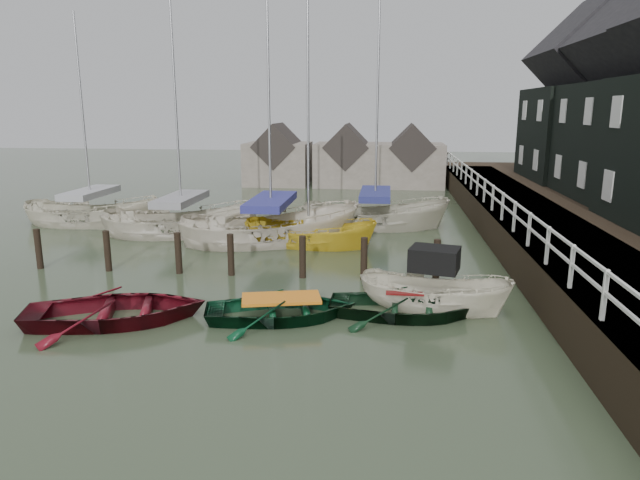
# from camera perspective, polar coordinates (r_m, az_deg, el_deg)

# --- Properties ---
(ground) EXTENTS (120.00, 120.00, 0.00)m
(ground) POSITION_cam_1_polar(r_m,az_deg,el_deg) (16.20, -7.56, -6.64)
(ground) COLOR #2F3D26
(ground) RESTS_ON ground
(pier) EXTENTS (3.04, 32.00, 2.70)m
(pier) POSITION_cam_1_polar(r_m,az_deg,el_deg) (25.82, 19.17, 1.80)
(pier) COLOR black
(pier) RESTS_ON ground
(mooring_pilings) EXTENTS (13.72, 0.22, 1.80)m
(mooring_pilings) POSITION_cam_1_polar(r_m,az_deg,el_deg) (19.10, -8.64, -2.05)
(mooring_pilings) COLOR black
(mooring_pilings) RESTS_ON ground
(far_sheds) EXTENTS (14.00, 4.08, 4.39)m
(far_sheds) POSITION_cam_1_polar(r_m,az_deg,el_deg) (41.03, 2.51, 8.06)
(far_sheds) COLOR #665B51
(far_sheds) RESTS_ON ground
(rowboat_red) EXTENTS (5.32, 4.47, 0.94)m
(rowboat_red) POSITION_cam_1_polar(r_m,az_deg,el_deg) (15.90, -19.60, -7.70)
(rowboat_red) COLOR #530B15
(rowboat_red) RESTS_ON ground
(rowboat_green) EXTENTS (4.50, 3.66, 0.82)m
(rowboat_green) POSITION_cam_1_polar(r_m,az_deg,el_deg) (15.23, -3.87, -7.86)
(rowboat_green) COLOR black
(rowboat_green) RESTS_ON ground
(rowboat_dkgreen) EXTENTS (4.06, 2.95, 0.83)m
(rowboat_dkgreen) POSITION_cam_1_polar(r_m,az_deg,el_deg) (15.57, 8.40, -7.50)
(rowboat_dkgreen) COLOR black
(rowboat_dkgreen) RESTS_ON ground
(motorboat) EXTENTS (4.48, 2.58, 2.52)m
(motorboat) POSITION_cam_1_polar(r_m,az_deg,el_deg) (16.18, 11.22, -6.44)
(motorboat) COLOR beige
(motorboat) RESTS_ON ground
(sailboat_a) EXTENTS (7.29, 4.17, 12.16)m
(sailboat_a) POSITION_cam_1_polar(r_m,az_deg,el_deg) (25.77, -13.56, 0.67)
(sailboat_a) COLOR beige
(sailboat_a) RESTS_ON ground
(sailboat_b) EXTENTS (8.03, 5.37, 12.80)m
(sailboat_b) POSITION_cam_1_polar(r_m,az_deg,el_deg) (23.66, -4.86, -0.11)
(sailboat_b) COLOR beige
(sailboat_b) RESTS_ON ground
(sailboat_c) EXTENTS (5.96, 3.21, 10.62)m
(sailboat_c) POSITION_cam_1_polar(r_m,az_deg,el_deg) (23.19, -1.13, -0.44)
(sailboat_c) COLOR gold
(sailboat_c) RESTS_ON ground
(sailboat_d) EXTENTS (6.95, 2.93, 13.13)m
(sailboat_d) POSITION_cam_1_polar(r_m,az_deg,el_deg) (26.69, 5.50, 1.40)
(sailboat_d) COLOR #BDB7A2
(sailboat_d) RESTS_ON ground
(sailboat_e) EXTENTS (6.69, 2.66, 10.89)m
(sailboat_e) POSITION_cam_1_polar(r_m,az_deg,el_deg) (29.32, -21.78, 1.57)
(sailboat_e) COLOR beige
(sailboat_e) RESTS_ON ground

